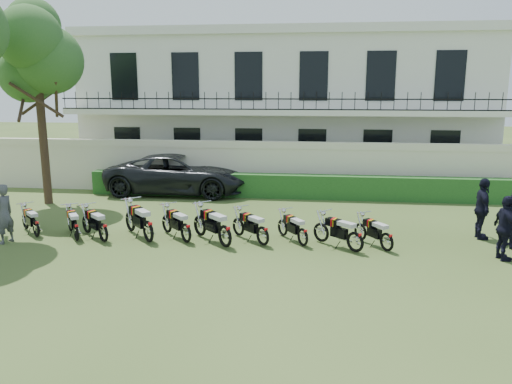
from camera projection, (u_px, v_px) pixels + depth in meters
ground at (254, 251)px, 14.25m from camera, size 100.00×100.00×0.00m
perimeter_wall at (277, 167)px, 21.78m from camera, size 30.00×0.35×2.30m
hedge at (299, 186)px, 21.03m from camera, size 18.00×0.60×1.00m
building at (286, 104)px, 27.05m from camera, size 20.40×9.60×7.40m
tree_west_near at (37, 53)px, 18.95m from camera, size 3.40×3.20×7.90m
motorcycle_0 at (36, 224)px, 15.48m from camera, size 1.28×1.21×0.92m
motorcycle_1 at (76, 228)px, 15.10m from camera, size 1.07×1.46×0.94m
motorcycle_2 at (103, 228)px, 14.96m from camera, size 1.41×1.30×1.00m
motorcycle_3 at (148, 226)px, 14.91m from camera, size 1.48×1.63×1.14m
motorcycle_4 at (186, 228)px, 14.90m from camera, size 1.34×1.42×1.01m
motorcycle_5 at (225, 231)px, 14.45m from camera, size 1.51×1.57×1.13m
motorcycle_6 at (263, 231)px, 14.63m from camera, size 1.33×1.37×0.99m
motorcycle_7 at (303, 233)px, 14.59m from camera, size 1.02×1.44×0.92m
motorcycle_8 at (355, 237)px, 14.04m from camera, size 1.45×1.30×1.01m
motorcycle_9 at (387, 237)px, 14.12m from camera, size 1.03×1.45×0.93m
suv at (179, 174)px, 21.94m from camera, size 6.23×2.88×1.73m
inspector at (4, 214)px, 14.86m from camera, size 0.60×0.75×1.80m
officer_2 at (505, 228)px, 13.37m from camera, size 0.58×1.10×1.78m
officer_5 at (482, 209)px, 15.27m from camera, size 0.52×1.13×1.90m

